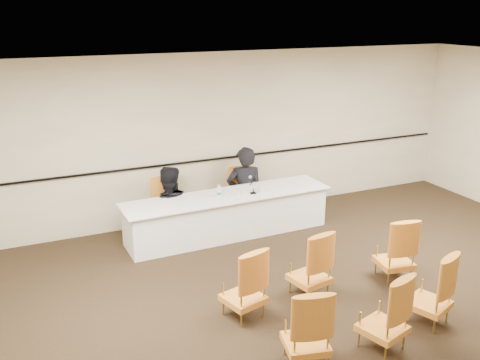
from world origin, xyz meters
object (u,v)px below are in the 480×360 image
aud_chair_front_left (243,282)px  coffee_cup (261,189)px  panelist_second (169,214)px  aud_chair_back_mid (384,311)px  drinking_glass (238,193)px  water_bottle (219,191)px  aud_chair_back_right (430,288)px  microphone (253,186)px  aud_chair_front_right (395,248)px  panelist_main_chair (245,194)px  panel_table (228,215)px  aud_chair_front_mid (310,263)px  panelist_main (245,196)px  panelist_second_chair (168,206)px  aud_chair_back_left (306,325)px

aud_chair_front_left → coffee_cup: bearing=44.1°
panelist_second → aud_chair_back_mid: bearing=119.0°
drinking_glass → coffee_cup: (0.42, -0.03, 0.02)m
water_bottle → aud_chair_back_right: (1.36, -3.46, -0.35)m
drinking_glass → aud_chair_back_mid: 3.60m
microphone → aud_chair_front_right: (1.14, -2.29, -0.38)m
panelist_main_chair → aud_chair_front_left: same height
panel_table → aud_chair_front_mid: bearing=-86.3°
panelist_second → drinking_glass: size_ratio=17.15×
panel_table → aud_chair_front_mid: (0.21, -2.31, 0.12)m
coffee_cup → aud_chair_front_left: (-1.39, -2.30, -0.31)m
drinking_glass → aud_chair_front_right: (1.41, -2.32, -0.29)m
microphone → aud_chair_front_left: size_ratio=0.30×
panelist_main → water_bottle: panelist_main is taller
panelist_second → coffee_cup: 1.66m
panelist_second → aud_chair_front_mid: panelist_second is taller
aud_chair_back_right → panelist_second: bearing=95.9°
coffee_cup → microphone: bearing=177.8°
aud_chair_front_left → aud_chair_front_right: 2.38m
panelist_main_chair → aud_chair_front_right: size_ratio=1.00×
panel_table → aud_chair_front_right: size_ratio=3.78×
panelist_main_chair → panelist_main: bearing=178.6°
panelist_second_chair → aud_chair_back_mid: same height
aud_chair_front_left → aud_chair_front_right: (2.38, 0.02, 0.00)m
panelist_second_chair → aud_chair_front_mid: size_ratio=1.00×
aud_chair_back_left → aud_chair_back_right: size_ratio=1.00×
aud_chair_back_left → water_bottle: bearing=96.5°
coffee_cup → panelist_second: bearing=156.3°
aud_chair_back_mid → panelist_second_chair: bearing=89.5°
coffee_cup → aud_chair_front_mid: 2.24m
panelist_main → panelist_second: (-1.46, -0.04, -0.12)m
aud_chair_front_left → aud_chair_front_mid: 1.03m
water_bottle → aud_chair_back_mid: bearing=-82.0°
coffee_cup → aud_chair_front_mid: (-0.36, -2.19, -0.31)m
panelist_main → aud_chair_front_right: size_ratio=1.93×
aud_chair_back_right → coffee_cup: bearing=78.9°
coffee_cup → panel_table: bearing=168.2°
aud_chair_front_right → aud_chair_back_mid: bearing=-124.4°
panelist_main_chair → water_bottle: (-0.73, -0.57, 0.35)m
panelist_second → water_bottle: (0.72, -0.54, 0.50)m
coffee_cup → panelist_main_chair: bearing=90.1°
panelist_second_chair → aud_chair_back_mid: bearing=-74.9°
panelist_second_chair → panel_table: bearing=-31.7°
panelist_main_chair → aud_chair_front_left: size_ratio=1.00×
coffee_cup → aud_chair_front_mid: bearing=-99.4°
aud_chair_back_right → aud_chair_front_right: bearing=49.7°
panelist_second_chair → aud_chair_front_left: 2.94m
panelist_second_chair → water_bottle: (0.72, -0.54, 0.35)m
panelist_second_chair → aud_chair_back_left: 4.09m
aud_chair_front_left → panel_table: bearing=56.5°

